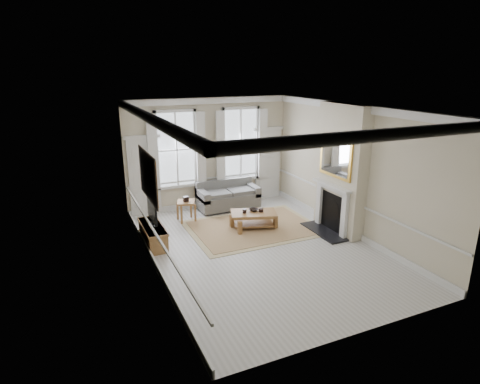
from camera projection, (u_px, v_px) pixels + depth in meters
name	position (u px, v px, depth m)	size (l,w,h in m)	color
floor	(261.00, 248.00, 9.82)	(7.20, 7.20, 0.00)	#B7B5AD
ceiling	(263.00, 108.00, 8.81)	(7.20, 7.20, 0.00)	white
back_wall	(209.00, 153.00, 12.46)	(5.20, 5.20, 0.00)	beige
left_wall	(150.00, 196.00, 8.30)	(7.20, 7.20, 0.00)	beige
right_wall	(352.00, 171.00, 10.33)	(7.20, 7.20, 0.00)	beige
window_left	(176.00, 150.00, 11.94)	(1.26, 0.20, 2.20)	#B2BCC6
window_right	(241.00, 144.00, 12.76)	(1.26, 0.20, 2.20)	#B2BCC6
door_left	(144.00, 177.00, 11.78)	(0.90, 0.08, 2.30)	silver
door_right	(268.00, 164.00, 13.38)	(0.90, 0.08, 2.30)	silver
painting	(148.00, 176.00, 8.48)	(0.05, 1.66, 1.06)	#BB7C20
chimney_breast	(341.00, 170.00, 10.44)	(0.35, 1.70, 3.38)	beige
hearth	(324.00, 232.00, 10.77)	(0.55, 1.50, 0.05)	black
fireplace	(332.00, 206.00, 10.64)	(0.21, 1.45, 1.33)	silver
mirror	(335.00, 157.00, 10.25)	(0.06, 1.26, 1.06)	gold
sofa	(227.00, 197.00, 12.58)	(1.88, 0.91, 0.87)	#555553
side_table	(186.00, 205.00, 11.47)	(0.61, 0.61, 0.59)	brown
rug	(253.00, 228.00, 11.08)	(3.50, 2.60, 0.02)	#A07F53
coffee_table	(254.00, 215.00, 10.97)	(1.40, 1.08, 0.46)	brown
ceramic_pot_a	(245.00, 211.00, 10.87)	(0.11, 0.11, 0.11)	black
ceramic_pot_b	(261.00, 210.00, 10.96)	(0.13, 0.13, 0.09)	black
bowl	(254.00, 210.00, 11.04)	(0.25, 0.25, 0.06)	black
tv_stand	(153.00, 235.00, 10.01)	(0.45, 1.38, 0.49)	brown
tv	(152.00, 210.00, 9.83)	(0.08, 0.90, 0.68)	black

